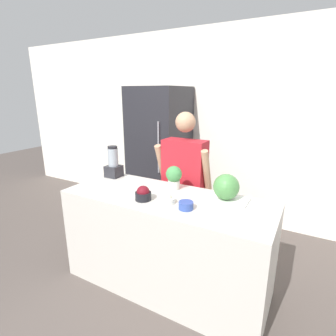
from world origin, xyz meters
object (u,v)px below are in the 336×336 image
(refrigerator, at_px, (160,154))
(potted_plant, at_px, (174,177))
(person, at_px, (184,186))
(bowl_cream, at_px, (168,200))
(watermelon, at_px, (226,187))
(bowl_small_blue, at_px, (186,205))
(bowl_cherries, at_px, (143,194))
(blender, at_px, (113,164))

(refrigerator, height_order, potted_plant, refrigerator)
(person, height_order, bowl_cream, person)
(bowl_cream, xyz_separation_m, potted_plant, (-0.11, 0.31, 0.09))
(watermelon, relative_size, bowl_small_blue, 1.87)
(bowl_cherries, bearing_deg, bowl_small_blue, 1.71)
(bowl_cherries, distance_m, bowl_cream, 0.22)
(bowl_cherries, relative_size, blender, 0.41)
(bowl_cherries, height_order, bowl_small_blue, bowl_cherries)
(person, xyz_separation_m, bowl_cherries, (-0.04, -0.71, 0.15))
(bowl_small_blue, distance_m, potted_plant, 0.46)
(refrigerator, distance_m, bowl_small_blue, 1.77)
(watermelon, height_order, bowl_cherries, watermelon)
(refrigerator, xyz_separation_m, watermelon, (1.29, -1.10, 0.10))
(watermelon, relative_size, potted_plant, 0.97)
(watermelon, bearing_deg, bowl_cream, -144.64)
(refrigerator, bearing_deg, watermelon, -40.37)
(bowl_cream, height_order, blender, blender)
(person, bearing_deg, potted_plant, -80.19)
(bowl_cream, bearing_deg, potted_plant, 109.08)
(bowl_cream, distance_m, bowl_small_blue, 0.18)
(watermelon, xyz_separation_m, bowl_cream, (-0.40, -0.28, -0.09))
(person, bearing_deg, watermelon, -34.42)
(bowl_small_blue, bearing_deg, refrigerator, 127.34)
(bowl_small_blue, bearing_deg, bowl_cherries, -178.29)
(person, relative_size, bowl_small_blue, 13.73)
(bowl_small_blue, bearing_deg, blender, 160.56)
(person, distance_m, potted_plant, 0.42)
(potted_plant, bearing_deg, bowl_cream, -70.92)
(bowl_cream, xyz_separation_m, blender, (-0.84, 0.33, 0.10))
(refrigerator, relative_size, blender, 5.55)
(refrigerator, relative_size, person, 1.16)
(bowl_cherries, xyz_separation_m, blender, (-0.63, 0.37, 0.08))
(bowl_cream, distance_m, blender, 0.91)
(blender, xyz_separation_m, potted_plant, (0.74, -0.02, -0.01))
(bowl_cream, relative_size, bowl_small_blue, 1.03)
(person, xyz_separation_m, watermelon, (0.57, -0.39, 0.22))
(watermelon, xyz_separation_m, blender, (-1.24, 0.05, 0.01))
(person, relative_size, blender, 4.77)
(refrigerator, relative_size, potted_plant, 8.33)
(bowl_cherries, bearing_deg, potted_plant, 73.82)
(refrigerator, height_order, bowl_cherries, refrigerator)
(bowl_cherries, xyz_separation_m, potted_plant, (0.10, 0.35, 0.07))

